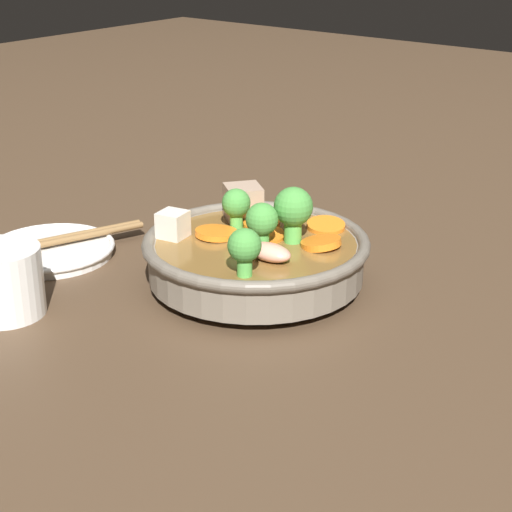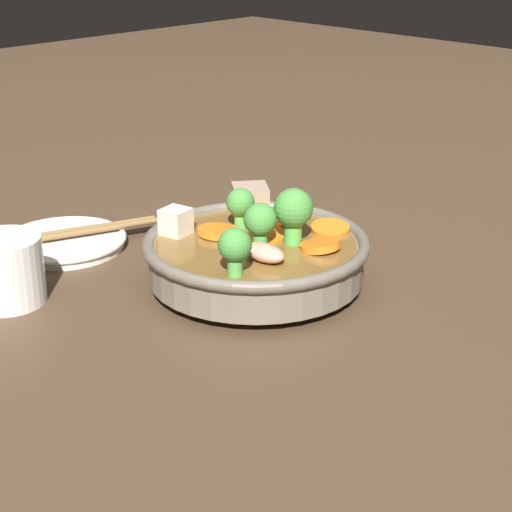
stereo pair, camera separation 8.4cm
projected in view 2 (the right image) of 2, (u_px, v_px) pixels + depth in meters
The scene contains 5 objects.
ground_plane at pixel (256, 285), 0.85m from camera, with size 3.00×3.00×0.00m, color #4C3826.
stirfry_bowl at pixel (256, 252), 0.84m from camera, with size 0.22×0.22×0.10m.
side_saucer at pixel (64, 242), 0.94m from camera, with size 0.14×0.14×0.01m.
tea_cup at pixel (5, 270), 0.81m from camera, with size 0.07×0.07×0.06m.
chopsticks_pair at pixel (63, 234), 0.94m from camera, with size 0.21×0.09×0.01m.
Camera 2 is at (-0.55, -0.55, 0.36)m, focal length 60.00 mm.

